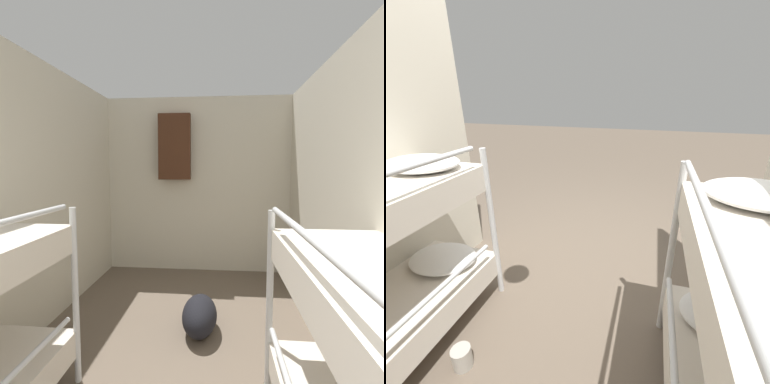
{
  "view_description": "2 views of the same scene",
  "coord_description": "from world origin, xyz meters",
  "views": [
    {
      "loc": [
        0.34,
        0.39,
        1.51
      ],
      "look_at": [
        0.02,
        3.68,
        1.22
      ],
      "focal_mm": 28.0,
      "sensor_mm": 36.0,
      "label": 1
    },
    {
      "loc": [
        -0.47,
        2.07,
        1.6
      ],
      "look_at": [
        -0.08,
        0.72,
        1.04
      ],
      "focal_mm": 24.0,
      "sensor_mm": 36.0,
      "label": 2
    }
  ],
  "objects": [
    {
      "name": "ground_plane",
      "position": [
        0.0,
        0.0,
        0.0
      ],
      "size": [
        20.0,
        20.0,
        0.0
      ],
      "primitive_type": "plane",
      "color": "#6B5B4C"
    },
    {
      "name": "tin_can",
      "position": [
        0.52,
        1.22,
        0.07
      ],
      "size": [
        0.12,
        0.12,
        0.14
      ],
      "color": "#B7B2A8",
      "rests_on": "ground_plane"
    }
  ]
}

